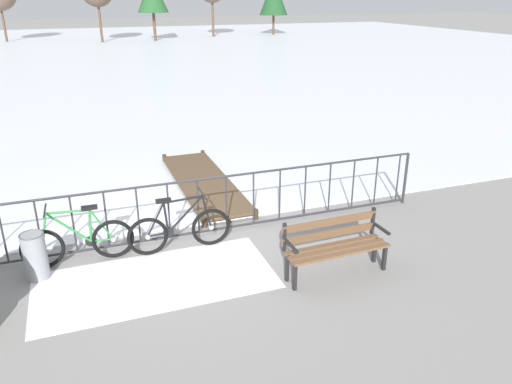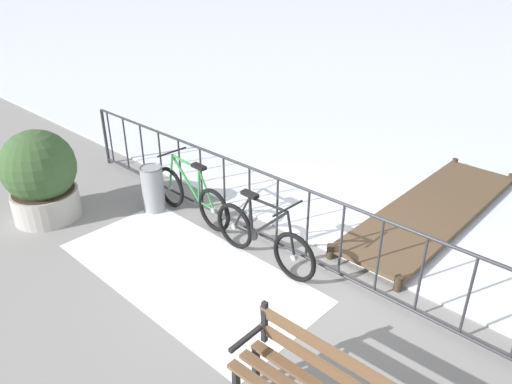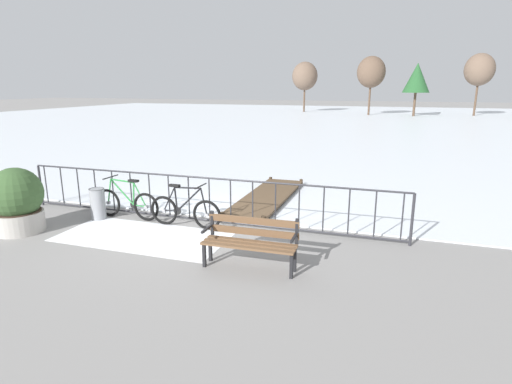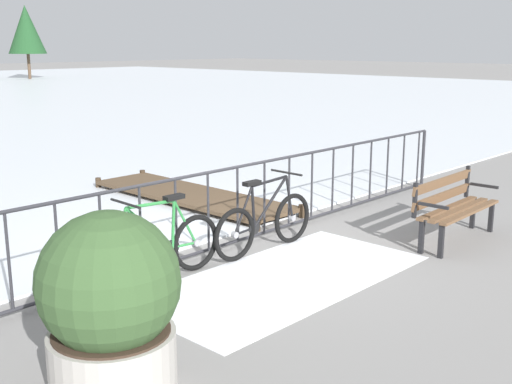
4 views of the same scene
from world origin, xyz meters
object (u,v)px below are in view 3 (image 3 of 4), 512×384
object	(u,v)px
planter_with_shrub	(17,201)
trash_bin	(98,203)
bicycle_near_railing	(127,203)
bicycle_second	(185,211)
park_bench	(251,239)

from	to	relation	value
planter_with_shrub	trash_bin	world-z (taller)	planter_with_shrub
bicycle_near_railing	planter_with_shrub	bearing A→B (deg)	-137.52
bicycle_second	park_bench	xyz separation A→B (m)	(2.04, -1.50, 0.14)
planter_with_shrub	trash_bin	xyz separation A→B (m)	(1.01, 1.24, -0.31)
park_bench	trash_bin	xyz separation A→B (m)	(-4.23, 1.38, -0.14)
bicycle_near_railing	bicycle_second	size ratio (longest dim) A/B	1.00
bicycle_near_railing	bicycle_second	world-z (taller)	same
trash_bin	bicycle_second	bearing A→B (deg)	3.02
bicycle_near_railing	bicycle_second	bearing A→B (deg)	-4.75
park_bench	planter_with_shrub	distance (m)	5.24
park_bench	bicycle_near_railing	bearing A→B (deg)	155.69
bicycle_second	park_bench	world-z (taller)	bicycle_second
trash_bin	planter_with_shrub	bearing A→B (deg)	-129.09
bicycle_near_railing	trash_bin	distance (m)	0.66
bicycle_near_railing	trash_bin	xyz separation A→B (m)	(-0.62, -0.25, 0.00)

